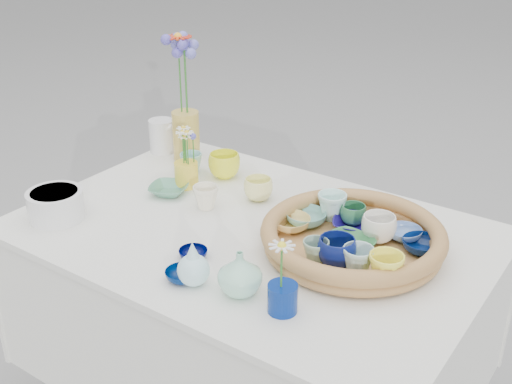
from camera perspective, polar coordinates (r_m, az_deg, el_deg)
The scene contains 32 objects.
wicker_tray at distance 1.66m, azimuth 8.59°, elevation -4.09°, with size 0.47×0.47×0.08m, color #9A693B, non-canonical shape.
tray_ceramic_0 at distance 1.74m, azimuth 8.77°, elevation -2.85°, with size 0.12×0.12×0.03m, color navy.
tray_ceramic_1 at distance 1.67m, azimuth 14.56°, elevation -4.65°, with size 0.10×0.10×0.03m, color #04194D.
tray_ceramic_2 at distance 1.51m, azimuth 11.46°, elevation -6.75°, with size 0.08×0.08×0.08m, color #FFF646.
tray_ceramic_3 at distance 1.64m, azimuth 8.14°, elevation -4.68°, with size 0.13×0.13×0.03m, color #317D42.
tray_ceramic_4 at distance 1.57m, azimuth 5.33°, elevation -5.31°, with size 0.07×0.07×0.06m, color #89AF92.
tray_ceramic_5 at distance 1.75m, azimuth 4.45°, elevation -2.33°, with size 0.11×0.11×0.03m, color #71B4AD.
tray_ceramic_6 at distance 1.77m, azimuth 6.76°, elevation -1.28°, with size 0.08×0.08×0.08m, color #C8F8EF.
tray_ceramic_7 at distance 1.68m, azimuth 10.85°, elevation -3.19°, with size 0.09×0.09×0.07m, color white.
tray_ceramic_8 at distance 1.72m, azimuth 13.04°, elevation -3.64°, with size 0.09×0.09×0.03m, color #688BC7.
tray_ceramic_9 at distance 1.56m, azimuth 7.18°, elevation -5.31°, with size 0.09×0.09×0.07m, color #0B165A.
tray_ceramic_10 at distance 1.72m, azimuth 3.11°, elevation -2.80°, with size 0.11×0.11×0.03m, color #FDD677.
tray_ceramic_11 at distance 1.54m, azimuth 9.04°, elevation -6.07°, with size 0.08×0.08×0.07m, color #AED3CB.
tray_ceramic_12 at distance 1.76m, azimuth 8.63°, elevation -1.99°, with size 0.07×0.07×0.06m, color #2E7445.
loose_ceramic_0 at distance 2.06m, azimuth -2.84°, elevation 2.39°, with size 0.10×0.10×0.08m, color yellow.
loose_ceramic_1 at distance 1.91m, azimuth 0.21°, elevation 0.26°, with size 0.09×0.09×0.07m, color #FFFB97.
loose_ceramic_2 at distance 1.97m, azimuth -7.75°, elevation 0.22°, with size 0.12×0.12×0.03m, color #529273.
loose_ceramic_3 at distance 1.87m, azimuth -4.49°, elevation -0.47°, with size 0.08×0.08×0.07m, color white.
loose_ceramic_4 at distance 1.63m, azimuth -5.60°, elevation -5.49°, with size 0.07×0.07×0.02m, color #00053F.
loose_ceramic_5 at distance 2.10m, azimuth -5.77°, elevation 2.58°, with size 0.07×0.07×0.07m, color #89C5B9.
loose_ceramic_6 at distance 1.55m, azimuth -6.57°, elevation -7.36°, with size 0.08×0.08×0.03m, color #00194D.
fluted_bowl at distance 1.89m, azimuth -17.37°, elevation -1.09°, with size 0.16×0.16×0.08m, color white, non-canonical shape.
bud_vase_paleblue at distance 1.51m, azimuth -5.61°, elevation -6.26°, with size 0.08×0.08×0.12m, color #BAE9F1, non-canonical shape.
bud_vase_seafoam at distance 1.47m, azimuth -1.44°, elevation -7.20°, with size 0.10×0.10×0.11m, color #9DDEBF.
bud_vase_cobalt at distance 1.43m, azimuth 2.37°, elevation -9.41°, with size 0.07×0.07×0.07m, color navy.
single_daisy at distance 1.38m, azimuth 2.28°, elevation -6.64°, with size 0.07×0.07×0.12m, color white, non-canonical shape.
tall_vase_yellow at distance 2.19m, azimuth -6.23°, elevation 4.95°, with size 0.09×0.09×0.17m, color gold.
gerbera at distance 2.13m, azimuth -6.78°, elevation 10.28°, with size 0.10×0.10×0.27m, color red, non-canonical shape.
hydrangea at distance 2.12m, azimuth -6.26°, elevation 9.85°, with size 0.09×0.09×0.31m, color #544BB6, non-canonical shape.
white_pitcher at distance 2.28m, azimuth -8.38°, elevation 4.95°, with size 0.12×0.09×0.12m, color silver, non-canonical shape.
daisy_cup at distance 2.01m, azimuth -6.21°, elevation 1.57°, with size 0.07×0.07×0.08m, color yellow.
daisy_posy at distance 1.97m, azimuth -6.25°, elevation 4.39°, with size 0.07×0.07×0.13m, color white, non-canonical shape.
Camera 1 is at (0.89, -1.26, 1.62)m, focal length 45.00 mm.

